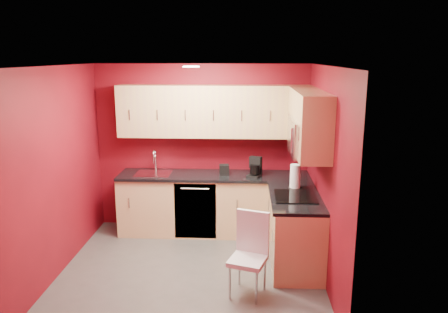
# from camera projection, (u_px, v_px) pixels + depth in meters

# --- Properties ---
(floor) EXTENTS (3.20, 3.20, 0.00)m
(floor) POSITION_uv_depth(u_px,v_px,m) (191.00, 269.00, 5.47)
(floor) COLOR #4E4B49
(floor) RESTS_ON ground
(ceiling) EXTENTS (3.20, 3.20, 0.00)m
(ceiling) POSITION_uv_depth(u_px,v_px,m) (188.00, 66.00, 4.90)
(ceiling) COLOR white
(ceiling) RESTS_ON wall_back
(wall_back) EXTENTS (3.20, 0.00, 3.20)m
(wall_back) POSITION_uv_depth(u_px,v_px,m) (202.00, 147.00, 6.64)
(wall_back) COLOR maroon
(wall_back) RESTS_ON floor
(wall_front) EXTENTS (3.20, 0.00, 3.20)m
(wall_front) POSITION_uv_depth(u_px,v_px,m) (167.00, 219.00, 3.72)
(wall_front) COLOR maroon
(wall_front) RESTS_ON floor
(wall_left) EXTENTS (0.00, 3.00, 3.00)m
(wall_left) POSITION_uv_depth(u_px,v_px,m) (58.00, 171.00, 5.26)
(wall_left) COLOR maroon
(wall_left) RESTS_ON floor
(wall_right) EXTENTS (0.00, 3.00, 3.00)m
(wall_right) POSITION_uv_depth(u_px,v_px,m) (325.00, 175.00, 5.10)
(wall_right) COLOR maroon
(wall_right) RESTS_ON floor
(base_cabinets_back) EXTENTS (2.80, 0.60, 0.87)m
(base_cabinets_back) POSITION_uv_depth(u_px,v_px,m) (214.00, 205.00, 6.53)
(base_cabinets_back) COLOR #DFBC7F
(base_cabinets_back) RESTS_ON floor
(base_cabinets_right) EXTENTS (0.60, 1.30, 0.87)m
(base_cabinets_right) POSITION_uv_depth(u_px,v_px,m) (295.00, 231.00, 5.55)
(base_cabinets_right) COLOR #DFBC7F
(base_cabinets_right) RESTS_ON floor
(countertop_back) EXTENTS (2.80, 0.63, 0.04)m
(countertop_back) POSITION_uv_depth(u_px,v_px,m) (214.00, 176.00, 6.41)
(countertop_back) COLOR black
(countertop_back) RESTS_ON base_cabinets_back
(countertop_right) EXTENTS (0.63, 1.27, 0.04)m
(countertop_right) POSITION_uv_depth(u_px,v_px,m) (295.00, 197.00, 5.43)
(countertop_right) COLOR black
(countertop_right) RESTS_ON base_cabinets_right
(upper_cabinets_back) EXTENTS (2.80, 0.35, 0.75)m
(upper_cabinets_back) POSITION_uv_depth(u_px,v_px,m) (214.00, 111.00, 6.33)
(upper_cabinets_back) COLOR tan
(upper_cabinets_back) RESTS_ON wall_back
(upper_cabinets_right) EXTENTS (0.35, 1.55, 0.75)m
(upper_cabinets_right) POSITION_uv_depth(u_px,v_px,m) (308.00, 116.00, 5.40)
(upper_cabinets_right) COLOR tan
(upper_cabinets_right) RESTS_ON wall_right
(microwave) EXTENTS (0.42, 0.76, 0.42)m
(microwave) POSITION_uv_depth(u_px,v_px,m) (307.00, 137.00, 5.22)
(microwave) COLOR silver
(microwave) RESTS_ON upper_cabinets_right
(cooktop) EXTENTS (0.50, 0.55, 0.01)m
(cooktop) POSITION_uv_depth(u_px,v_px,m) (295.00, 196.00, 5.39)
(cooktop) COLOR black
(cooktop) RESTS_ON countertop_right
(sink) EXTENTS (0.52, 0.42, 0.35)m
(sink) POSITION_uv_depth(u_px,v_px,m) (153.00, 171.00, 6.46)
(sink) COLOR silver
(sink) RESTS_ON countertop_back
(dishwasher_front) EXTENTS (0.60, 0.02, 0.82)m
(dishwasher_front) POSITION_uv_depth(u_px,v_px,m) (195.00, 211.00, 6.26)
(dishwasher_front) COLOR black
(dishwasher_front) RESTS_ON base_cabinets_back
(downlight) EXTENTS (0.20, 0.20, 0.01)m
(downlight) POSITION_uv_depth(u_px,v_px,m) (191.00, 67.00, 5.20)
(downlight) COLOR white
(downlight) RESTS_ON ceiling
(coffee_maker) EXTENTS (0.24, 0.27, 0.28)m
(coffee_maker) POSITION_uv_depth(u_px,v_px,m) (254.00, 167.00, 6.26)
(coffee_maker) COLOR black
(coffee_maker) RESTS_ON countertop_back
(napkin_holder) EXTENTS (0.15, 0.15, 0.15)m
(napkin_holder) POSITION_uv_depth(u_px,v_px,m) (224.00, 170.00, 6.38)
(napkin_holder) COLOR black
(napkin_holder) RESTS_ON countertop_back
(paper_towel) EXTENTS (0.23, 0.23, 0.32)m
(paper_towel) POSITION_uv_depth(u_px,v_px,m) (295.00, 177.00, 5.70)
(paper_towel) COLOR silver
(paper_towel) RESTS_ON countertop_right
(dining_chair) EXTENTS (0.48, 0.49, 0.93)m
(dining_chair) POSITION_uv_depth(u_px,v_px,m) (248.00, 256.00, 4.79)
(dining_chair) COLOR silver
(dining_chair) RESTS_ON floor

